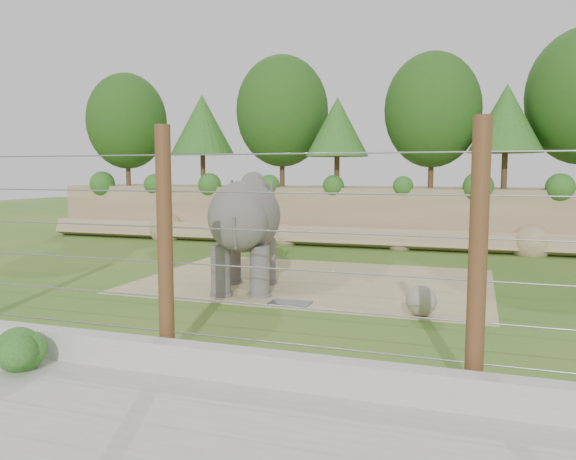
% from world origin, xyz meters
% --- Properties ---
extents(ground, '(90.00, 90.00, 0.00)m').
position_xyz_m(ground, '(0.00, 0.00, 0.00)').
color(ground, '#2E661C').
rests_on(ground, ground).
extents(back_embankment, '(30.00, 5.52, 8.77)m').
position_xyz_m(back_embankment, '(0.59, 12.68, 3.97)').
color(back_embankment, '#876D52').
rests_on(back_embankment, ground).
extents(dirt_patch, '(10.00, 7.00, 0.02)m').
position_xyz_m(dirt_patch, '(0.50, 3.00, 0.01)').
color(dirt_patch, tan).
rests_on(dirt_patch, ground).
extents(drain_grate, '(1.00, 0.60, 0.03)m').
position_xyz_m(drain_grate, '(0.73, 0.00, 0.04)').
color(drain_grate, '#262628').
rests_on(drain_grate, dirt_patch).
extents(elephant, '(2.56, 4.16, 3.13)m').
position_xyz_m(elephant, '(-0.96, 1.19, 1.56)').
color(elephant, '#5F5B56').
rests_on(elephant, ground).
extents(stone_ball, '(0.68, 0.68, 0.68)m').
position_xyz_m(stone_ball, '(3.86, -0.18, 0.36)').
color(stone_ball, gray).
rests_on(stone_ball, dirt_patch).
extents(retaining_wall, '(26.00, 0.35, 0.50)m').
position_xyz_m(retaining_wall, '(0.00, -5.00, 0.25)').
color(retaining_wall, '#A7A49B').
rests_on(retaining_wall, ground).
extents(walkway, '(26.00, 4.00, 0.01)m').
position_xyz_m(walkway, '(0.00, -7.00, 0.01)').
color(walkway, '#A7A49B').
rests_on(walkway, ground).
extents(barrier_fence, '(20.26, 0.26, 4.00)m').
position_xyz_m(barrier_fence, '(0.00, -4.50, 2.00)').
color(barrier_fence, brown).
rests_on(barrier_fence, ground).
extents(walkway_shrub, '(0.74, 0.74, 0.74)m').
position_xyz_m(walkway_shrub, '(-1.95, -5.80, 0.38)').
color(walkway_shrub, '#26571B').
rests_on(walkway_shrub, walkway).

